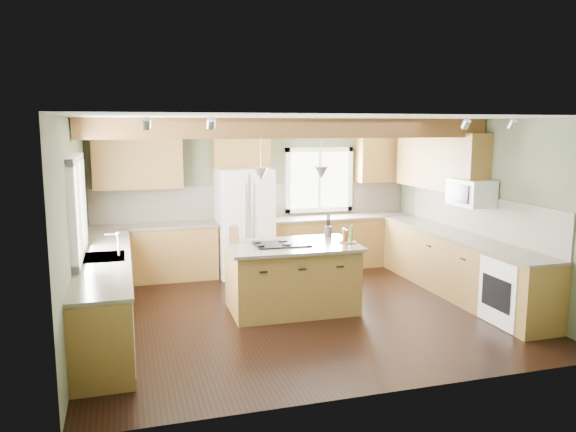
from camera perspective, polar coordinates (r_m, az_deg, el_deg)
name	(u,v)px	position (r m, az deg, el deg)	size (l,w,h in m)	color
floor	(299,311)	(7.77, 1.15, -9.65)	(5.60, 5.60, 0.00)	black
ceiling	(300,118)	(7.36, 1.21, 9.91)	(5.60, 5.60, 0.00)	silver
wall_back	(256,196)	(9.84, -3.24, 2.08)	(5.60, 5.60, 0.00)	#485039
wall_left	(75,228)	(7.13, -20.80, -1.15)	(5.00, 5.00, 0.00)	#485039
wall_right	(481,209)	(8.71, 19.02, 0.70)	(5.00, 5.00, 0.00)	#485039
ceiling_beam	(298,128)	(7.45, 0.97, 8.90)	(5.55, 0.26, 0.26)	brown
soffit_trim	(257,124)	(9.67, -3.16, 9.33)	(5.55, 0.20, 0.10)	brown
backsplash_back	(257,201)	(9.84, -3.21, 1.55)	(5.58, 0.03, 0.58)	brown
backsplash_right	(478,214)	(8.75, 18.72, 0.16)	(0.03, 3.70, 0.58)	brown
base_cab_back_left	(154,254)	(9.44, -13.42, -3.74)	(2.02, 0.60, 0.88)	brown
counter_back_left	(153,226)	(9.36, -13.52, -0.99)	(2.06, 0.64, 0.04)	#4E4739
base_cab_back_right	(341,242)	(10.14, 5.43, -2.66)	(2.62, 0.60, 0.88)	brown
counter_back_right	(342,217)	(10.06, 5.47, -0.09)	(2.66, 0.64, 0.04)	#4E4739
base_cab_left	(106,294)	(7.35, -18.04, -7.59)	(0.60, 3.70, 0.88)	brown
counter_left	(104,258)	(7.24, -18.22, -4.10)	(0.64, 3.74, 0.04)	#4E4739
base_cab_right	(459,266)	(8.74, 16.93, -4.92)	(0.60, 3.70, 0.88)	brown
counter_right	(460,236)	(8.65, 17.07, -1.95)	(0.64, 3.74, 0.04)	#4E4739
upper_cab_back_left	(138,161)	(9.35, -15.03, 5.43)	(1.40, 0.35, 0.90)	brown
upper_cab_over_fridge	(241,147)	(9.54, -4.81, 6.97)	(0.96, 0.35, 0.70)	brown
upper_cab_right	(439,161)	(9.30, 15.13, 5.41)	(0.35, 2.20, 0.90)	brown
upper_cab_back_corner	(381,157)	(10.39, 9.47, 5.94)	(0.90, 0.35, 0.90)	brown
window_left	(76,207)	(7.14, -20.72, 0.90)	(0.04, 1.60, 1.05)	white
window_back	(319,180)	(10.12, 3.14, 3.70)	(1.10, 0.04, 1.00)	white
sink	(104,258)	(7.24, -18.22, -4.06)	(0.50, 0.65, 0.03)	#262628
faucet	(118,245)	(7.20, -16.85, -2.87)	(0.02, 0.02, 0.28)	#B2B2B7
dishwasher	(103,331)	(6.12, -18.24, -11.08)	(0.60, 0.60, 0.84)	white
oven	(516,291)	(7.73, 22.19, -7.10)	(0.60, 0.72, 0.84)	white
microwave	(471,193)	(8.51, 18.09, 2.26)	(0.40, 0.70, 0.38)	white
pendant_left	(261,174)	(7.35, -2.76, 4.28)	(0.18, 0.18, 0.16)	#B2B2B7
pendant_right	(321,173)	(7.58, 3.41, 4.42)	(0.18, 0.18, 0.16)	#B2B2B7
refrigerator	(244,222)	(9.47, -4.45, -0.65)	(0.90, 0.74, 1.80)	silver
island	(291,279)	(7.70, 0.36, -6.38)	(1.66, 1.02, 0.88)	brown
island_top	(292,246)	(7.60, 0.36, -3.03)	(1.78, 1.13, 0.04)	#4E4739
cooktop	(282,244)	(7.55, -0.65, -2.87)	(0.72, 0.48, 0.02)	black
knife_block	(234,236)	(7.67, -5.51, -2.01)	(0.13, 0.09, 0.21)	brown
utensil_crock	(328,231)	(8.16, 4.10, -1.55)	(0.11, 0.11, 0.15)	#3D3530
bottle_tray	(348,235)	(7.72, 6.11, -1.90)	(0.24, 0.24, 0.22)	#59321A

